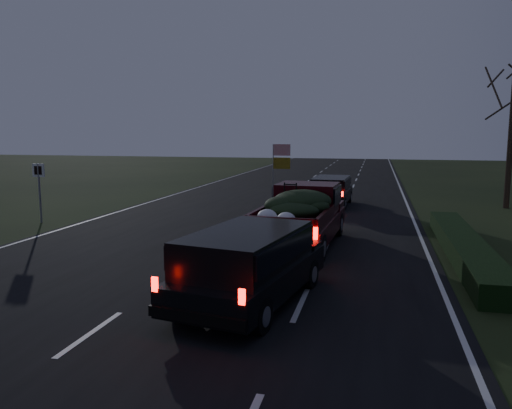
% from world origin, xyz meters
% --- Properties ---
extents(ground, '(120.00, 120.00, 0.00)m').
position_xyz_m(ground, '(0.00, 0.00, 0.00)').
color(ground, black).
rests_on(ground, ground).
extents(road_asphalt, '(14.00, 120.00, 0.02)m').
position_xyz_m(road_asphalt, '(0.00, 0.00, 0.01)').
color(road_asphalt, black).
rests_on(road_asphalt, ground).
extents(hedge_row, '(1.00, 10.00, 0.60)m').
position_xyz_m(hedge_row, '(7.80, 3.00, 0.30)').
color(hedge_row, black).
rests_on(hedge_row, ground).
extents(route_sign, '(0.55, 0.08, 2.50)m').
position_xyz_m(route_sign, '(-8.50, 5.00, 1.66)').
color(route_sign, gray).
rests_on(route_sign, ground).
extents(pickup_truck, '(2.52, 5.86, 3.01)m').
position_xyz_m(pickup_truck, '(2.74, 3.36, 1.13)').
color(pickup_truck, '#35070D').
rests_on(pickup_truck, ground).
extents(lead_suv, '(1.96, 4.31, 1.22)m').
position_xyz_m(lead_suv, '(2.90, 12.70, 0.92)').
color(lead_suv, black).
rests_on(lead_suv, ground).
extents(rear_suv, '(2.76, 5.00, 1.36)m').
position_xyz_m(rear_suv, '(2.47, -2.72, 1.03)').
color(rear_suv, black).
rests_on(rear_suv, ground).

